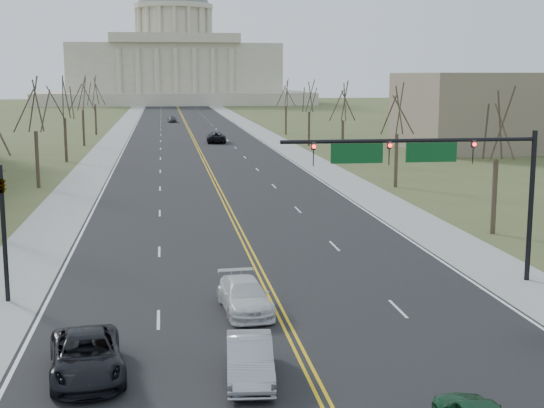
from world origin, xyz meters
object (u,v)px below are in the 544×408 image
object	(u,v)px
car_sb_inner_second	(245,296)
car_far_nb	(216,137)
car_sb_outer_lead	(86,356)
signal_left	(3,218)
car_far_sb	(172,119)
car_sb_inner_lead	(250,359)
signal_mast	(430,163)

from	to	relation	value
car_sb_inner_second	car_far_nb	size ratio (longest dim) A/B	0.81
car_far_nb	car_sb_outer_lead	bearing A→B (deg)	84.48
signal_left	car_sb_inner_second	distance (m)	10.91
car_far_nb	car_far_sb	world-z (taller)	car_far_nb
car_sb_outer_lead	car_far_nb	distance (m)	86.48
car_sb_inner_lead	signal_mast	bearing A→B (deg)	51.15
car_far_nb	car_sb_inner_lead	bearing A→B (deg)	87.99
car_sb_inner_lead	car_sb_inner_second	distance (m)	7.18
car_sb_outer_lead	signal_mast	bearing A→B (deg)	24.14
signal_left	car_sb_inner_lead	world-z (taller)	signal_left
car_sb_outer_lead	signal_left	bearing A→B (deg)	107.64
car_sb_outer_lead	car_sb_inner_second	bearing A→B (deg)	38.90
car_sb_outer_lead	car_sb_inner_second	world-z (taller)	car_sb_outer_lead
signal_left	car_sb_inner_second	xyz separation A→B (m)	(10.06, -2.92, -3.04)
signal_left	car_far_nb	distance (m)	78.24
signal_mast	car_far_sb	world-z (taller)	signal_mast
signal_mast	signal_left	distance (m)	19.06
signal_left	car_far_nb	bearing A→B (deg)	79.32
signal_left	car_sb_outer_lead	bearing A→B (deg)	-64.98
car_sb_inner_second	signal_left	bearing A→B (deg)	159.35
car_sb_outer_lead	car_far_nb	world-z (taller)	car_far_nb
car_sb_inner_second	car_far_nb	xyz separation A→B (m)	(4.43, 79.75, 0.12)
car_sb_inner_second	car_sb_outer_lead	bearing A→B (deg)	-138.21
car_sb_outer_lead	car_far_sb	distance (m)	134.99
car_sb_outer_lead	car_sb_inner_second	distance (m)	8.46
signal_left	car_sb_inner_lead	xyz separation A→B (m)	(9.45, -10.07, -3.01)
signal_left	car_sb_inner_lead	distance (m)	14.13
signal_left	car_far_sb	distance (m)	126.22
signal_mast	car_sb_outer_lead	distance (m)	18.00
car_far_nb	signal_left	bearing A→B (deg)	80.62
signal_left	car_sb_inner_lead	bearing A→B (deg)	-46.80
car_sb_inner_lead	car_far_sb	distance (m)	135.95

